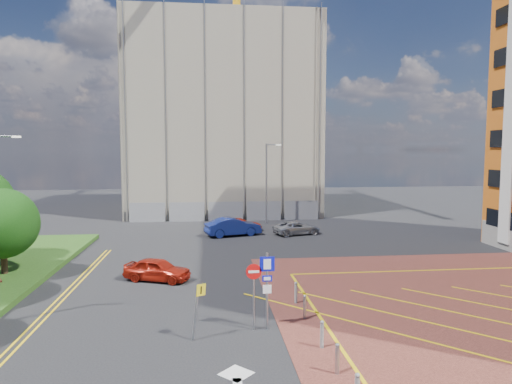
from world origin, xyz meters
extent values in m
plane|color=black|center=(0.00, 0.00, 0.00)|extent=(140.00, 140.00, 0.00)
cylinder|color=#3D2B1C|center=(-13.50, 10.00, 1.20)|extent=(0.36, 0.36, 1.80)
sphere|color=#0E350C|center=(-13.50, 10.00, 3.20)|extent=(4.00, 4.00, 4.00)
cylinder|color=#9EA0A8|center=(-13.90, 12.00, 8.18)|extent=(1.20, 0.10, 0.10)
cube|color=silver|center=(-13.30, 12.00, 8.15)|extent=(0.50, 0.15, 0.12)
cylinder|color=#9EA0A8|center=(4.00, 28.00, 4.00)|extent=(0.16, 0.16, 8.00)
cylinder|color=#9EA0A8|center=(4.60, 28.00, 7.88)|extent=(1.20, 0.10, 0.10)
cube|color=silver|center=(5.20, 28.00, 7.85)|extent=(0.50, 0.15, 0.12)
cylinder|color=#9EA0A8|center=(0.50, 1.00, 1.60)|extent=(0.10, 0.10, 3.20)
cube|color=#090FAD|center=(0.50, 0.97, 2.75)|extent=(0.60, 0.04, 0.60)
cube|color=white|center=(0.50, 0.94, 2.75)|extent=(0.30, 0.02, 0.42)
cube|color=#090FAD|center=(0.50, 0.97, 2.15)|extent=(0.40, 0.04, 0.25)
cube|color=white|center=(0.50, 0.94, 2.15)|extent=(0.28, 0.02, 0.14)
cube|color=white|center=(0.50, 0.97, 1.70)|extent=(0.35, 0.04, 0.35)
cylinder|color=#9EA0A8|center=(-0.05, 1.00, 1.35)|extent=(0.08, 0.08, 2.70)
cylinder|color=red|center=(-0.05, 0.97, 2.45)|extent=(0.64, 0.04, 0.64)
cube|color=white|center=(-0.05, 0.94, 2.45)|extent=(0.44, 0.02, 0.10)
cylinder|color=#9EA0A8|center=(-2.39, 0.23, 1.10)|extent=(0.31, 0.08, 2.20)
cube|color=yellow|center=(-2.17, 0.20, 2.00)|extent=(0.38, 0.38, 0.49)
cylinder|color=#9EA0A8|center=(2.30, -3.00, 0.47)|extent=(0.14, 0.14, 0.90)
cylinder|color=black|center=(2.30, -1.00, 0.47)|extent=(0.14, 0.14, 0.90)
cylinder|color=#9EA0A8|center=(2.30, 2.00, 0.47)|extent=(0.14, 0.14, 0.90)
cylinder|color=black|center=(2.30, 4.00, 0.47)|extent=(0.14, 0.14, 0.90)
cube|color=gray|center=(0.00, 40.00, 11.00)|extent=(21.20, 19.20, 22.00)
cube|color=#F6AC15|center=(2.00, 42.00, 17.00)|extent=(0.90, 0.90, 34.00)
cube|color=gray|center=(1.00, 30.00, 1.00)|extent=(21.60, 0.06, 2.00)
imported|color=#A01A0D|center=(-4.74, 8.64, 0.64)|extent=(4.06, 2.73, 1.28)
imported|color=navy|center=(0.27, 21.65, 0.78)|extent=(5.04, 2.93, 1.57)
imported|color=red|center=(0.98, 23.72, 0.61)|extent=(4.47, 2.66, 1.21)
imported|color=#9A9AA0|center=(5.86, 21.68, 0.57)|extent=(4.50, 2.97, 1.15)
camera|label=1|loc=(-1.89, -17.01, 7.37)|focal=32.00mm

